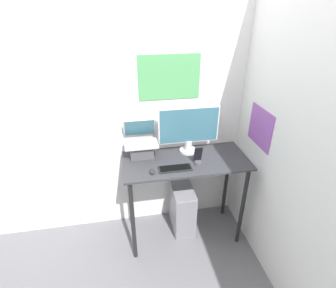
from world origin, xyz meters
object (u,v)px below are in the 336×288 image
object	(u,v)px
mouse	(152,171)
keyboard	(175,168)
monitor	(189,130)
cell_phone	(198,158)
computer_tower	(182,208)
laptop	(141,146)

from	to	relation	value
mouse	keyboard	bearing A→B (deg)	5.86
monitor	cell_phone	world-z (taller)	monitor
monitor	computer_tower	bearing A→B (deg)	-131.28
mouse	cell_phone	world-z (taller)	cell_phone
cell_phone	computer_tower	xyz separation A→B (m)	(-0.08, 0.17, -0.72)
laptop	monitor	xyz separation A→B (m)	(0.45, -0.00, 0.13)
monitor	computer_tower	world-z (taller)	monitor
laptop	keyboard	world-z (taller)	laptop
mouse	cell_phone	xyz separation A→B (m)	(0.42, 0.07, 0.04)
monitor	keyboard	size ratio (longest dim) A/B	1.96
laptop	mouse	distance (m)	0.32
laptop	mouse	bearing A→B (deg)	-79.02
monitor	mouse	size ratio (longest dim) A/B	8.51
monitor	keyboard	distance (m)	0.40
monitor	mouse	distance (m)	0.53
cell_phone	computer_tower	bearing A→B (deg)	115.96
mouse	monitor	bearing A→B (deg)	37.85
keyboard	computer_tower	size ratio (longest dim) A/B	0.57
mouse	cell_phone	size ratio (longest dim) A/B	0.40
keyboard	monitor	bearing A→B (deg)	56.69
laptop	monitor	bearing A→B (deg)	-0.24
keyboard	mouse	distance (m)	0.20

